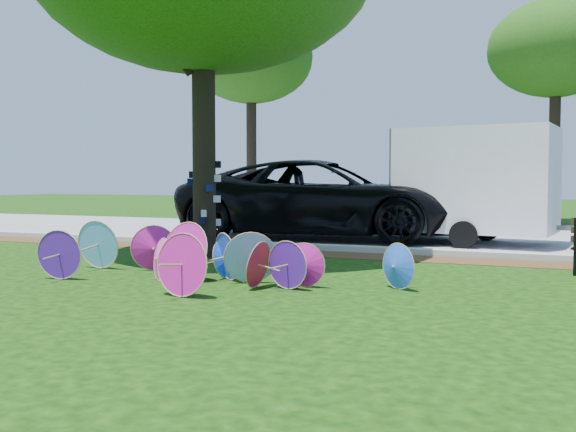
% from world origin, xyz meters
% --- Properties ---
extents(ground, '(90.00, 90.00, 0.00)m').
position_xyz_m(ground, '(0.00, 0.00, 0.00)').
color(ground, black).
rests_on(ground, ground).
extents(mulch_strip, '(90.00, 1.00, 0.01)m').
position_xyz_m(mulch_strip, '(0.00, 4.50, 0.01)').
color(mulch_strip, '#472D16').
rests_on(mulch_strip, ground).
extents(curb, '(90.00, 0.30, 0.12)m').
position_xyz_m(curb, '(0.00, 5.20, 0.06)').
color(curb, '#B7B5AD').
rests_on(curb, ground).
extents(street, '(90.00, 8.00, 0.01)m').
position_xyz_m(street, '(0.00, 9.35, 0.01)').
color(street, gray).
rests_on(street, ground).
extents(parasol_pile, '(5.72, 2.18, 0.90)m').
position_xyz_m(parasol_pile, '(-0.38, 0.61, 0.37)').
color(parasol_pile, '#F640B2').
rests_on(parasol_pile, ground).
extents(black_van, '(7.47, 4.21, 1.97)m').
position_xyz_m(black_van, '(-0.95, 7.69, 0.98)').
color(black_van, black).
rests_on(black_van, ground).
extents(cargo_trailer, '(3.57, 2.51, 2.94)m').
position_xyz_m(cargo_trailer, '(2.75, 7.71, 1.47)').
color(cargo_trailer, white).
rests_on(cargo_trailer, ground).
extents(bg_trees, '(19.60, 6.88, 7.40)m').
position_xyz_m(bg_trees, '(2.70, 14.00, 5.77)').
color(bg_trees, black).
rests_on(bg_trees, ground).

